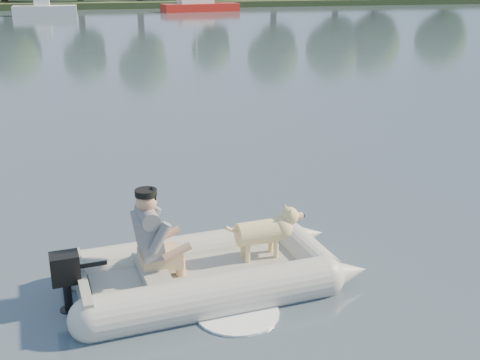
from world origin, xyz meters
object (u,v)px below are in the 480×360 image
object	(u,v)px
dinghy	(210,240)
sailboat	(199,7)
dog	(260,236)
motorboat	(44,3)
man	(150,232)

from	to	relation	value
dinghy	sailboat	size ratio (longest dim) A/B	0.48
dinghy	sailboat	xyz separation A→B (m)	(8.69, 50.85, -0.19)
dinghy	dog	bearing A→B (deg)	4.57
dog	motorboat	xyz separation A→B (m)	(-5.65, 48.52, 0.50)
motorboat	dinghy	bearing A→B (deg)	-84.66
man	motorboat	size ratio (longest dim) A/B	0.21
dinghy	man	world-z (taller)	man
dinghy	dog	distance (m)	0.68
dinghy	motorboat	size ratio (longest dim) A/B	0.89
dog	motorboat	distance (m)	48.85
dinghy	dog	xyz separation A→B (m)	(0.67, 0.13, -0.08)
dog	sailboat	size ratio (longest dim) A/B	0.10
man	dog	distance (m)	1.43
dinghy	man	bearing A→B (deg)	175.76
sailboat	dog	bearing A→B (deg)	-108.31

